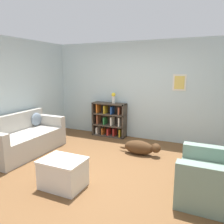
{
  "coord_description": "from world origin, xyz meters",
  "views": [
    {
      "loc": [
        1.74,
        -3.39,
        1.87
      ],
      "look_at": [
        0.0,
        0.4,
        1.05
      ],
      "focal_mm": 35.0,
      "sensor_mm": 36.0,
      "label": 1
    }
  ],
  "objects_px": {
    "couch": "(23,139)",
    "dog": "(141,147)",
    "vase": "(113,97)",
    "recliner_chair": "(217,176)",
    "coffee_table": "(63,172)",
    "bookshelf": "(110,120)"
  },
  "relations": [
    {
      "from": "couch",
      "to": "dog",
      "type": "distance_m",
      "value": 2.66
    },
    {
      "from": "dog",
      "to": "vase",
      "type": "bearing_deg",
      "value": 138.82
    },
    {
      "from": "recliner_chair",
      "to": "coffee_table",
      "type": "relative_size",
      "value": 1.57
    },
    {
      "from": "couch",
      "to": "coffee_table",
      "type": "xyz_separation_m",
      "value": [
        1.73,
        -0.83,
        -0.08
      ]
    },
    {
      "from": "couch",
      "to": "vase",
      "type": "distance_m",
      "value": 2.51
    },
    {
      "from": "bookshelf",
      "to": "coffee_table",
      "type": "distance_m",
      "value": 2.87
    },
    {
      "from": "couch",
      "to": "recliner_chair",
      "type": "height_order",
      "value": "recliner_chair"
    },
    {
      "from": "coffee_table",
      "to": "dog",
      "type": "distance_m",
      "value": 1.97
    },
    {
      "from": "bookshelf",
      "to": "recliner_chair",
      "type": "xyz_separation_m",
      "value": [
        2.73,
        -2.2,
        -0.09
      ]
    },
    {
      "from": "couch",
      "to": "vase",
      "type": "bearing_deg",
      "value": 55.38
    },
    {
      "from": "dog",
      "to": "couch",
      "type": "bearing_deg",
      "value": -157.91
    },
    {
      "from": "vase",
      "to": "dog",
      "type": "bearing_deg",
      "value": -41.18
    },
    {
      "from": "recliner_chair",
      "to": "coffee_table",
      "type": "height_order",
      "value": "recliner_chair"
    },
    {
      "from": "bookshelf",
      "to": "coffee_table",
      "type": "xyz_separation_m",
      "value": [
        0.51,
        -2.82,
        -0.21
      ]
    },
    {
      "from": "couch",
      "to": "coffee_table",
      "type": "height_order",
      "value": "couch"
    },
    {
      "from": "bookshelf",
      "to": "vase",
      "type": "bearing_deg",
      "value": -8.96
    },
    {
      "from": "coffee_table",
      "to": "vase",
      "type": "bearing_deg",
      "value": 97.7
    },
    {
      "from": "couch",
      "to": "bookshelf",
      "type": "bearing_deg",
      "value": 58.29
    },
    {
      "from": "coffee_table",
      "to": "couch",
      "type": "bearing_deg",
      "value": 154.33
    },
    {
      "from": "couch",
      "to": "recliner_chair",
      "type": "relative_size",
      "value": 1.69
    },
    {
      "from": "couch",
      "to": "vase",
      "type": "relative_size",
      "value": 6.23
    },
    {
      "from": "coffee_table",
      "to": "vase",
      "type": "xyz_separation_m",
      "value": [
        -0.38,
        2.8,
        0.87
      ]
    }
  ]
}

